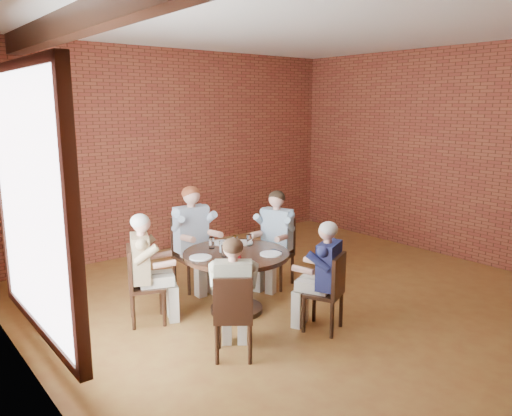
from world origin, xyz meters
TOP-DOWN VIEW (x-y plane):
  - floor at (0.00, 0.00)m, footprint 7.00×7.00m
  - ceiling at (0.00, 0.00)m, footprint 7.00×7.00m
  - wall_back at (0.00, 3.50)m, footprint 7.00×0.00m
  - wall_left at (-3.25, 0.00)m, footprint 0.00×7.00m
  - wall_right at (3.25, 0.00)m, footprint 0.00×7.00m
  - ceiling_beam at (-2.45, 0.00)m, footprint 0.22×6.90m
  - window at (-3.18, 0.40)m, footprint 0.10×2.16m
  - dining_table at (-0.90, 0.54)m, footprint 1.27×1.27m
  - chair_a at (0.13, 0.97)m, footprint 0.56×0.56m
  - diner_a at (0.06, 0.94)m, footprint 0.80×0.73m
  - chair_b at (-0.86, 1.66)m, footprint 0.48×0.48m
  - diner_b at (-0.87, 1.56)m, footprint 0.59×0.72m
  - chair_c at (-1.95, 0.97)m, footprint 0.52×0.52m
  - diner_c at (-1.88, 0.94)m, footprint 0.76×0.69m
  - chair_d at (-1.62, -0.39)m, footprint 0.53×0.53m
  - diner_d at (-1.58, -0.34)m, footprint 0.72×0.74m
  - chair_e at (-0.41, -0.53)m, footprint 0.51×0.51m
  - diner_e at (-0.44, -0.46)m, footprint 0.67×0.73m
  - plate_a at (-0.60, 0.81)m, footprint 0.26×0.26m
  - plate_b at (-0.80, 0.97)m, footprint 0.26×0.26m
  - plate_c at (-1.35, 0.61)m, footprint 0.26×0.26m
  - plate_d at (-0.63, 0.22)m, footprint 0.26×0.26m
  - glass_a at (-0.59, 0.68)m, footprint 0.07×0.07m
  - glass_b at (-0.78, 0.73)m, footprint 0.07×0.07m
  - glass_c at (-1.03, 0.87)m, footprint 0.07×0.07m
  - glass_d at (-1.03, 0.65)m, footprint 0.07×0.07m
  - glass_e at (-1.11, 0.48)m, footprint 0.07×0.07m
  - glass_f at (-1.14, 0.18)m, footprint 0.07×0.07m
  - smartphone at (-0.50, 0.28)m, footprint 0.07×0.15m

SIDE VIEW (x-z plane):
  - floor at x=0.00m, z-range 0.00..0.00m
  - chair_d at x=-1.62m, z-range 0.04..0.93m
  - chair_e at x=-0.41m, z-range 0.04..0.93m
  - chair_c at x=-1.95m, z-range 0.04..0.95m
  - chair_a at x=0.13m, z-range 0.04..0.98m
  - chair_b at x=-0.86m, z-range 0.04..1.01m
  - dining_table at x=-0.90m, z-range 0.15..0.90m
  - diner_d at x=-1.58m, z-range 0.00..1.23m
  - diner_e at x=-0.44m, z-range 0.00..1.24m
  - diner_c at x=-1.88m, z-range 0.00..1.28m
  - diner_a at x=0.06m, z-range 0.00..1.33m
  - diner_b at x=-0.87m, z-range 0.00..1.41m
  - smartphone at x=-0.50m, z-range 0.75..0.76m
  - plate_a at x=-0.60m, z-range 0.75..0.76m
  - plate_b at x=-0.80m, z-range 0.75..0.76m
  - plate_c at x=-1.35m, z-range 0.75..0.76m
  - plate_d at x=-0.63m, z-range 0.75..0.76m
  - glass_a at x=-0.59m, z-range 0.75..0.89m
  - glass_b at x=-0.78m, z-range 0.75..0.89m
  - glass_c at x=-1.03m, z-range 0.75..0.89m
  - glass_d at x=-1.03m, z-range 0.75..0.89m
  - glass_e at x=-1.11m, z-range 0.75..0.89m
  - glass_f at x=-1.14m, z-range 0.75..0.89m
  - window at x=-3.18m, z-range 0.47..2.83m
  - wall_back at x=0.00m, z-range -1.80..5.20m
  - wall_left at x=-3.25m, z-range -1.80..5.20m
  - wall_right at x=3.25m, z-range -1.80..5.20m
  - ceiling_beam at x=-2.45m, z-range 3.14..3.40m
  - ceiling at x=0.00m, z-range 3.40..3.40m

